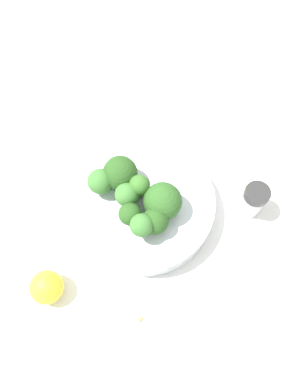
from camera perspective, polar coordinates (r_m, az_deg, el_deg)
ground_plane at (r=0.64m, az=0.00°, el=-2.72°), size 3.00×3.00×0.00m
bowl at (r=0.62m, az=0.00°, el=-1.97°), size 0.23×0.23×0.04m
broccoli_floret_0 at (r=0.57m, az=-0.88°, el=0.79°), size 0.03×0.03×0.05m
broccoli_floret_1 at (r=0.54m, az=-0.38°, el=-5.16°), size 0.03×0.03×0.05m
broccoli_floret_2 at (r=0.58m, az=-6.70°, el=1.57°), size 0.04×0.04×0.05m
broccoli_floret_3 at (r=0.56m, az=-2.15°, el=-3.46°), size 0.03×0.03×0.04m
broccoli_floret_4 at (r=0.56m, az=1.70°, el=-4.45°), size 0.04×0.04×0.05m
broccoli_floret_5 at (r=0.57m, az=-2.66°, el=-0.49°), size 0.04×0.04×0.05m
broccoli_floret_6 at (r=0.58m, az=-3.64°, el=2.87°), size 0.05×0.05×0.06m
broccoli_floret_7 at (r=0.56m, az=2.86°, el=-1.43°), size 0.06×0.06×0.06m
pepper_shaker at (r=0.63m, az=16.25°, el=-1.21°), size 0.04×0.04×0.07m
lemon_wedge at (r=0.59m, az=-14.62°, el=-13.86°), size 0.05×0.05×0.05m
almond_crumb_0 at (r=0.59m, az=-0.59°, el=-18.78°), size 0.01×0.01×0.01m
almond_crumb_1 at (r=0.67m, az=15.45°, el=0.80°), size 0.01×0.01×0.01m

